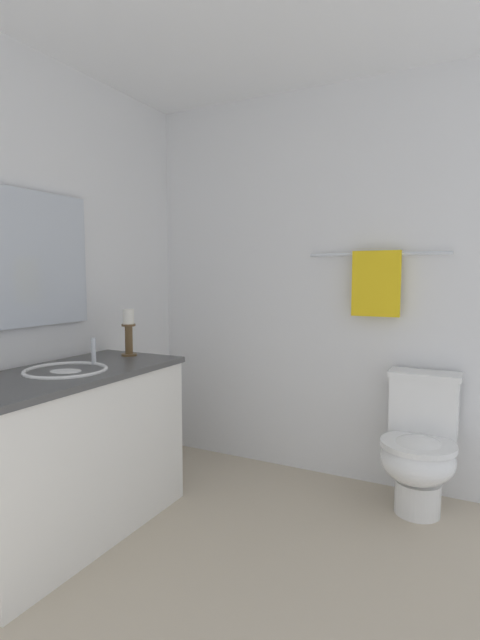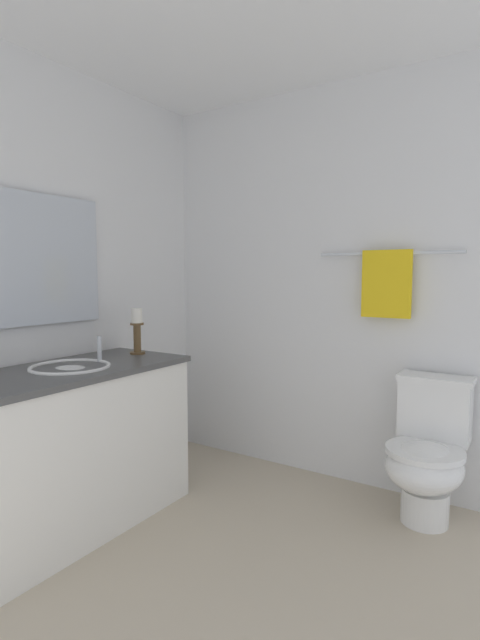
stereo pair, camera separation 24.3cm
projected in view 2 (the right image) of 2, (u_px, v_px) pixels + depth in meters
floor at (191, 604)px, 1.90m from camera, size 2.41×2.89×0.02m
wall_back at (334, 286)px, 2.99m from camera, size 2.41×0.04×2.45m
wall_left at (3, 288)px, 2.44m from camera, size 0.04×2.89×2.45m
vanity_cabinet at (73, 447)px, 2.46m from camera, size 0.58×1.22×0.83m
sink_basin at (71, 375)px, 2.42m from camera, size 0.40×0.40×0.24m
mirror at (32, 259)px, 2.52m from camera, size 0.02×0.85×0.70m
candle_holder_tall at (137, 330)px, 2.82m from camera, size 0.09×0.09×0.27m
toilet at (427, 454)px, 2.49m from camera, size 0.39×0.54×0.75m
towel_bar at (388, 253)px, 2.74m from camera, size 0.82×0.02×0.02m
towel_near_vanity at (386, 284)px, 2.74m from camera, size 0.28×0.03×0.39m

